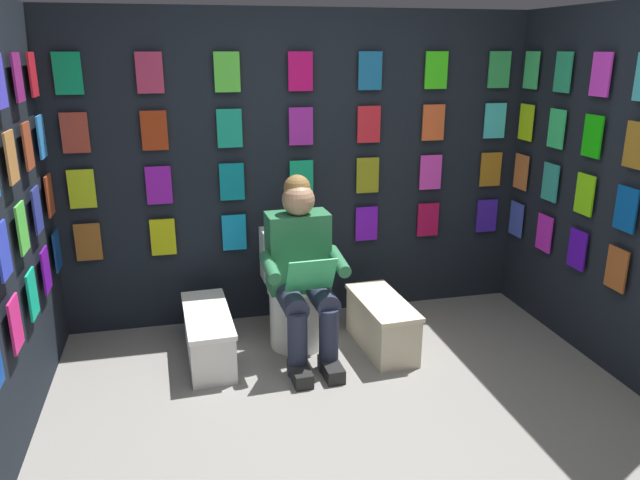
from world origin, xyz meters
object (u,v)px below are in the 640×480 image
Objects in this scene: person_reading at (302,270)px; comic_longbox_near at (382,324)px; comic_longbox_far at (208,335)px; toilet at (295,296)px.

person_reading is 1.68× the size of comic_longbox_near.
comic_longbox_far is at bearing -9.08° from comic_longbox_near.
comic_longbox_far is at bearing -10.22° from person_reading.
comic_longbox_near reaches higher than comic_longbox_far.
person_reading is 1.51× the size of comic_longbox_far.
toilet is 0.62m from comic_longbox_near.
person_reading is 0.68m from comic_longbox_near.
toilet is 0.35m from person_reading.
person_reading reaches higher than toilet.
comic_longbox_far is (1.15, -0.12, -0.01)m from comic_longbox_near.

